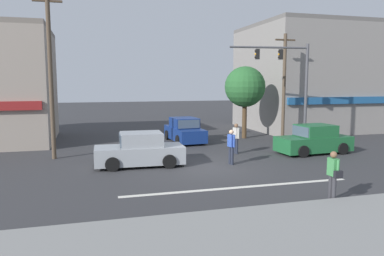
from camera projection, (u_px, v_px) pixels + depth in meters
name	position (u px, v px, depth m)	size (l,w,h in m)	color
ground_plane	(211.00, 167.00, 17.31)	(120.00, 120.00, 0.00)	#333335
lane_marking_stripe	(240.00, 187.00, 13.96)	(9.00, 0.24, 0.01)	silver
sidewalk_curb	(320.00, 239.00, 9.17)	(40.00, 5.00, 0.16)	gray
building_right_corner	(319.00, 78.00, 31.68)	(11.91, 9.51, 8.58)	gray
street_tree	(245.00, 87.00, 25.87)	(2.81, 2.81, 5.00)	#4C3823
utility_pole_near_left	(51.00, 75.00, 18.68)	(1.40, 0.22, 8.25)	brown
utility_pole_far_right	(284.00, 86.00, 24.58)	(1.40, 0.22, 7.03)	brown
traffic_light_mast	(291.00, 78.00, 22.52)	(4.86, 0.75, 6.20)	#47474C
sedan_waiting_far	(314.00, 140.00, 20.63)	(4.21, 2.09, 1.58)	#1E6033
sedan_crossing_rightbound	(140.00, 151.00, 17.49)	(4.16, 2.00, 1.58)	#999EA3
sedan_crossing_leftbound	(185.00, 131.00, 24.66)	(2.07, 4.20, 1.58)	navy
pedestrian_foreground_with_bag	(333.00, 173.00, 12.22)	(0.29, 0.67, 1.67)	#333338
pedestrian_mid_crossing	(231.00, 145.00, 17.75)	(0.29, 0.56, 1.67)	#232838
pedestrian_far_side	(236.00, 137.00, 20.46)	(0.27, 0.56, 1.67)	#232838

